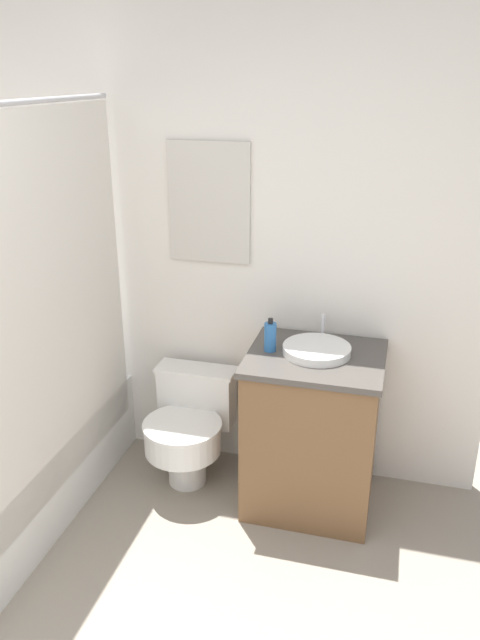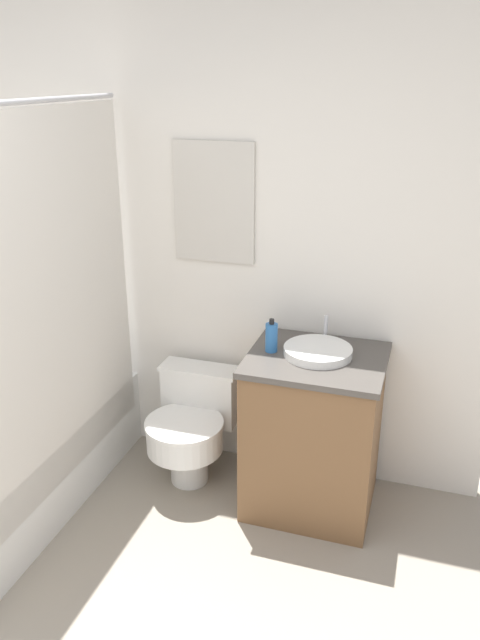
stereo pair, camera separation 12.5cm
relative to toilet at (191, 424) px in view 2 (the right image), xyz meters
name	(u,v)px [view 2 (the right image)]	position (x,y,z in m)	size (l,w,h in m)	color
wall_back	(201,241)	(-0.04, 0.29, 0.93)	(3.06, 0.07, 2.50)	white
shower_area	(14,461)	(-0.74, -0.53, -0.05)	(0.63, 1.58, 1.98)	white
toilet	(191,424)	(0.00, 0.00, 0.00)	(0.43, 0.53, 0.60)	white
vanity	(313,432)	(0.66, -0.03, 0.09)	(0.65, 0.57, 0.83)	brown
sink	(318,351)	(0.66, -0.01, 0.53)	(0.33, 0.36, 0.13)	white
soap_bottle	(271,337)	(0.44, -0.03, 0.58)	(0.06, 0.06, 0.17)	#2D6BB2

